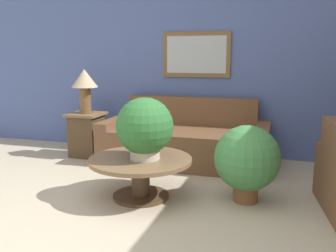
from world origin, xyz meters
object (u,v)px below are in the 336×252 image
object	(u,v)px
couch_main	(185,142)
coffee_table	(140,169)
side_table	(87,134)
potted_plant_on_table	(145,128)
table_lamp	(85,83)
potted_plant_floor	(247,160)

from	to	relation	value
couch_main	coffee_table	distance (m)	1.39
side_table	potted_plant_on_table	xyz separation A→B (m)	(1.41, -1.31, 0.42)
couch_main	coffee_table	size ratio (longest dim) A/B	2.10
couch_main	coffee_table	bearing A→B (deg)	-94.57
coffee_table	table_lamp	distance (m)	2.02
coffee_table	potted_plant_on_table	world-z (taller)	potted_plant_on_table
table_lamp	potted_plant_floor	world-z (taller)	table_lamp
side_table	potted_plant_on_table	distance (m)	1.97
side_table	couch_main	bearing A→B (deg)	3.73
table_lamp	couch_main	bearing A→B (deg)	3.73
coffee_table	potted_plant_on_table	distance (m)	0.44
coffee_table	potted_plant_on_table	bearing A→B (deg)	-16.67
potted_plant_on_table	potted_plant_floor	world-z (taller)	potted_plant_on_table
potted_plant_on_table	potted_plant_floor	xyz separation A→B (m)	(0.99, 0.24, -0.31)
couch_main	coffee_table	world-z (taller)	couch_main
coffee_table	couch_main	bearing A→B (deg)	85.43
coffee_table	potted_plant_floor	distance (m)	1.08
coffee_table	potted_plant_floor	xyz separation A→B (m)	(1.05, 0.22, 0.13)
table_lamp	potted_plant_floor	distance (m)	2.71
side_table	potted_plant_floor	world-z (taller)	potted_plant_floor
coffee_table	side_table	size ratio (longest dim) A/B	1.67
side_table	potted_plant_floor	distance (m)	2.63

